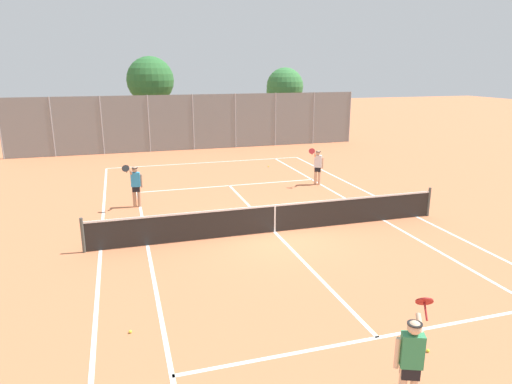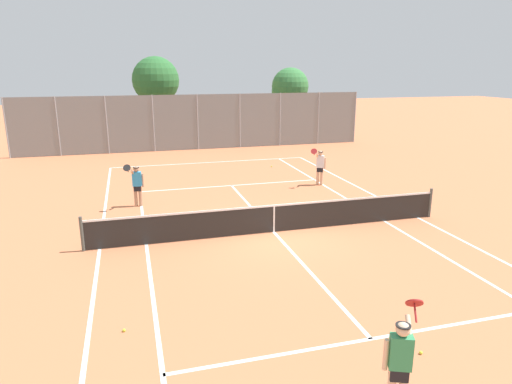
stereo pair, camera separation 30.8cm
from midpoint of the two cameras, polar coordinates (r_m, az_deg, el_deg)
name	(u,v)px [view 1 (the left image)]	position (r m, az deg, el deg)	size (l,w,h in m)	color
ground_plane	(275,232)	(15.20, 1.76, -5.02)	(120.00, 120.00, 0.00)	#C67047
court_line_markings	(275,232)	(15.19, 1.76, -5.01)	(11.10, 23.90, 0.01)	silver
tennis_net	(275,217)	(15.03, 1.78, -3.20)	(12.00, 0.10, 1.07)	#474C47
player_near_side	(411,359)	(7.83, 17.69, -19.32)	(0.85, 0.68, 1.77)	beige
player_far_left	(136,184)	(18.26, -15.28, 0.98)	(0.75, 0.72, 1.77)	tan
player_far_right	(318,165)	(21.21, 7.31, 3.36)	(0.88, 0.66, 1.77)	#D8A884
loose_tennis_ball_0	(130,332)	(10.18, -16.31, -16.41)	(0.07, 0.07, 0.07)	#D1DB33
loose_tennis_ball_1	(428,351)	(9.78, 19.81, -18.16)	(0.07, 0.07, 0.07)	#D1DB33
loose_tennis_ball_2	(268,166)	(25.02, 1.20, 3.22)	(0.07, 0.07, 0.07)	#D1DB33
loose_tennis_ball_3	(149,218)	(16.95, -13.79, -3.17)	(0.07, 0.07, 0.07)	#D1DB33
back_fence	(193,122)	(30.45, -8.15, 8.63)	(22.84, 0.08, 3.60)	gray
tree_behind_left	(150,82)	(33.87, -13.40, 13.25)	(3.29, 3.29, 6.04)	brown
tree_behind_right	(284,88)	(35.92, 3.21, 12.87)	(2.86, 2.82, 5.27)	brown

